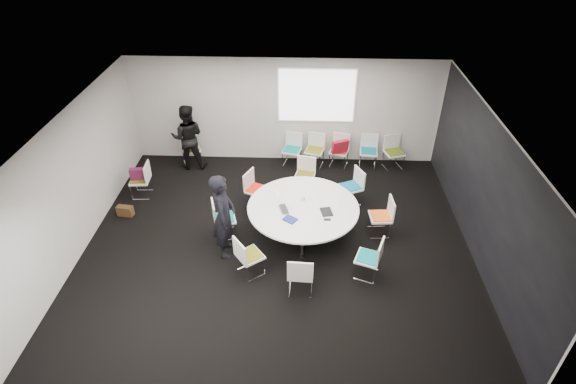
{
  "coord_description": "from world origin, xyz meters",
  "views": [
    {
      "loc": [
        0.51,
        -7.24,
        6.29
      ],
      "look_at": [
        0.2,
        0.4,
        1.0
      ],
      "focal_mm": 28.0,
      "sensor_mm": 36.0,
      "label": 1
    }
  ],
  "objects_px": {
    "chair_ring_g": "(300,279)",
    "chair_back_c": "(339,156)",
    "person_main": "(224,216)",
    "laptop": "(286,209)",
    "maroon_bag": "(139,174)",
    "conference_table": "(303,213)",
    "chair_ring_d": "(257,196)",
    "chair_back_a": "(292,155)",
    "chair_spare_left": "(142,186)",
    "brown_bag": "(125,211)",
    "chair_ring_a": "(380,223)",
    "chair_back_b": "(314,156)",
    "cup": "(303,198)",
    "chair_ring_b": "(351,193)",
    "chair_ring_e": "(225,225)",
    "chair_ring_h": "(368,265)",
    "person_back": "(188,137)",
    "chair_back_d": "(368,157)",
    "chair_ring_f": "(250,262)",
    "chair_person_back": "(192,154)",
    "chair_ring_c": "(305,182)"
  },
  "relations": [
    {
      "from": "laptop",
      "to": "brown_bag",
      "type": "distance_m",
      "value": 3.8
    },
    {
      "from": "chair_ring_e",
      "to": "chair_ring_a",
      "type": "bearing_deg",
      "value": 76.93
    },
    {
      "from": "chair_back_a",
      "to": "laptop",
      "type": "relative_size",
      "value": 2.55
    },
    {
      "from": "chair_back_c",
      "to": "brown_bag",
      "type": "distance_m",
      "value": 5.53
    },
    {
      "from": "chair_ring_h",
      "to": "chair_back_d",
      "type": "distance_m",
      "value": 4.11
    },
    {
      "from": "chair_ring_f",
      "to": "maroon_bag",
      "type": "distance_m",
      "value": 3.85
    },
    {
      "from": "conference_table",
      "to": "chair_ring_d",
      "type": "relative_size",
      "value": 2.65
    },
    {
      "from": "chair_ring_b",
      "to": "chair_spare_left",
      "type": "xyz_separation_m",
      "value": [
        -4.99,
        0.1,
        0.0
      ]
    },
    {
      "from": "chair_ring_b",
      "to": "chair_ring_h",
      "type": "bearing_deg",
      "value": 158.08
    },
    {
      "from": "maroon_bag",
      "to": "chair_person_back",
      "type": "bearing_deg",
      "value": 60.62
    },
    {
      "from": "chair_back_c",
      "to": "maroon_bag",
      "type": "bearing_deg",
      "value": 34.93
    },
    {
      "from": "chair_ring_b",
      "to": "chair_ring_h",
      "type": "relative_size",
      "value": 1.0
    },
    {
      "from": "brown_bag",
      "to": "chair_back_a",
      "type": "bearing_deg",
      "value": 32.75
    },
    {
      "from": "chair_ring_d",
      "to": "chair_back_a",
      "type": "bearing_deg",
      "value": -178.38
    },
    {
      "from": "chair_ring_a",
      "to": "chair_back_b",
      "type": "height_order",
      "value": "same"
    },
    {
      "from": "chair_ring_f",
      "to": "chair_person_back",
      "type": "xyz_separation_m",
      "value": [
        -2.02,
        4.08,
        0.0
      ]
    },
    {
      "from": "chair_ring_c",
      "to": "maroon_bag",
      "type": "bearing_deg",
      "value": 16.27
    },
    {
      "from": "person_main",
      "to": "laptop",
      "type": "height_order",
      "value": "person_main"
    },
    {
      "from": "chair_ring_b",
      "to": "chair_back_c",
      "type": "distance_m",
      "value": 1.71
    },
    {
      "from": "conference_table",
      "to": "chair_ring_g",
      "type": "distance_m",
      "value": 1.67
    },
    {
      "from": "chair_ring_g",
      "to": "chair_back_a",
      "type": "distance_m",
      "value": 4.55
    },
    {
      "from": "chair_ring_e",
      "to": "chair_back_a",
      "type": "height_order",
      "value": "same"
    },
    {
      "from": "chair_ring_e",
      "to": "chair_back_b",
      "type": "distance_m",
      "value": 3.57
    },
    {
      "from": "chair_back_a",
      "to": "chair_ring_d",
      "type": "bearing_deg",
      "value": 81.76
    },
    {
      "from": "chair_person_back",
      "to": "cup",
      "type": "bearing_deg",
      "value": 114.33
    },
    {
      "from": "person_main",
      "to": "chair_back_c",
      "type": "bearing_deg",
      "value": -37.01
    },
    {
      "from": "conference_table",
      "to": "chair_back_a",
      "type": "height_order",
      "value": "chair_back_a"
    },
    {
      "from": "maroon_bag",
      "to": "chair_ring_g",
      "type": "bearing_deg",
      "value": -37.13
    },
    {
      "from": "chair_ring_g",
      "to": "chair_back_d",
      "type": "xyz_separation_m",
      "value": [
        1.72,
        4.53,
        0.0
      ]
    },
    {
      "from": "chair_spare_left",
      "to": "maroon_bag",
      "type": "distance_m",
      "value": 0.34
    },
    {
      "from": "chair_ring_e",
      "to": "person_back",
      "type": "xyz_separation_m",
      "value": [
        -1.35,
        2.8,
        0.6
      ]
    },
    {
      "from": "chair_back_a",
      "to": "cup",
      "type": "xyz_separation_m",
      "value": [
        0.32,
        -2.66,
        0.5
      ]
    },
    {
      "from": "chair_ring_c",
      "to": "chair_back_a",
      "type": "height_order",
      "value": "same"
    },
    {
      "from": "chair_spare_left",
      "to": "brown_bag",
      "type": "distance_m",
      "value": 0.83
    },
    {
      "from": "chair_back_a",
      "to": "chair_back_b",
      "type": "distance_m",
      "value": 0.6
    },
    {
      "from": "chair_spare_left",
      "to": "laptop",
      "type": "bearing_deg",
      "value": -115.49
    },
    {
      "from": "cup",
      "to": "chair_ring_h",
      "type": "bearing_deg",
      "value": -48.55
    },
    {
      "from": "chair_ring_d",
      "to": "chair_ring_g",
      "type": "height_order",
      "value": "same"
    },
    {
      "from": "chair_ring_e",
      "to": "laptop",
      "type": "distance_m",
      "value": 1.4
    },
    {
      "from": "chair_ring_h",
      "to": "cup",
      "type": "distance_m",
      "value": 1.98
    },
    {
      "from": "chair_ring_a",
      "to": "chair_person_back",
      "type": "relative_size",
      "value": 1.0
    },
    {
      "from": "chair_ring_h",
      "to": "chair_ring_b",
      "type": "bearing_deg",
      "value": 23.81
    },
    {
      "from": "chair_ring_g",
      "to": "chair_back_c",
      "type": "height_order",
      "value": "same"
    },
    {
      "from": "chair_ring_d",
      "to": "chair_back_b",
      "type": "xyz_separation_m",
      "value": [
        1.36,
        1.89,
        0.0
      ]
    },
    {
      "from": "chair_spare_left",
      "to": "cup",
      "type": "height_order",
      "value": "chair_spare_left"
    },
    {
      "from": "chair_ring_c",
      "to": "person_main",
      "type": "relative_size",
      "value": 0.48
    },
    {
      "from": "chair_back_c",
      "to": "person_back",
      "type": "relative_size",
      "value": 0.5
    },
    {
      "from": "chair_ring_d",
      "to": "maroon_bag",
      "type": "distance_m",
      "value": 2.85
    },
    {
      "from": "conference_table",
      "to": "person_main",
      "type": "relative_size",
      "value": 1.26
    },
    {
      "from": "chair_ring_a",
      "to": "chair_ring_g",
      "type": "relative_size",
      "value": 1.0
    }
  ]
}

